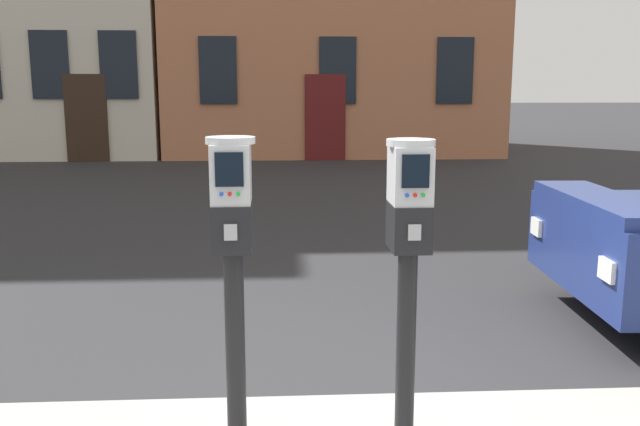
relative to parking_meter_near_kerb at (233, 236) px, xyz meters
name	(u,v)px	position (x,y,z in m)	size (l,w,h in m)	color
parking_meter_near_kerb	(233,236)	(0.00, 0.00, 0.00)	(0.22, 0.25, 1.42)	black
parking_meter_twin_adjacent	(409,236)	(0.79, 0.00, -0.01)	(0.22, 0.25, 1.40)	black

